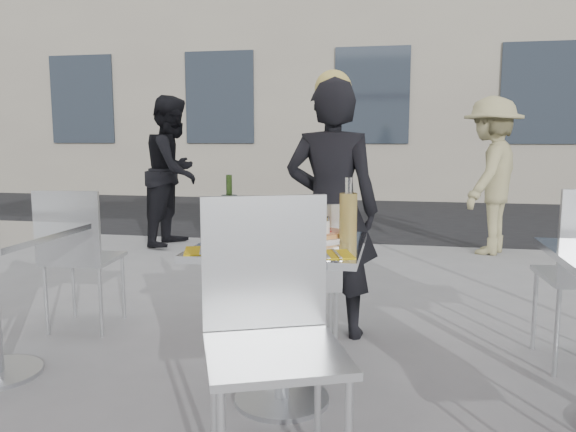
% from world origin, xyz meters
% --- Properties ---
extents(ground, '(80.00, 80.00, 0.00)m').
position_xyz_m(ground, '(0.00, 0.00, 0.00)').
color(ground, slate).
extents(street_asphalt, '(24.00, 5.00, 0.00)m').
position_xyz_m(street_asphalt, '(0.00, 6.50, 0.00)').
color(street_asphalt, black).
rests_on(street_asphalt, ground).
extents(main_table, '(0.72, 0.72, 0.75)m').
position_xyz_m(main_table, '(0.00, 0.00, 0.54)').
color(main_table, '#B7BABF').
rests_on(main_table, ground).
extents(chair_far, '(0.48, 0.48, 0.88)m').
position_xyz_m(chair_far, '(0.02, 0.44, 0.52)').
color(chair_far, silver).
rests_on(chair_far, ground).
extents(chair_near, '(0.60, 0.61, 1.01)m').
position_xyz_m(chair_near, '(0.08, -0.57, 0.60)').
color(chair_near, silver).
rests_on(chair_near, ground).
extents(side_chair_lfar, '(0.45, 0.46, 0.90)m').
position_xyz_m(side_chair_lfar, '(-1.44, 0.69, 0.53)').
color(side_chair_lfar, silver).
rests_on(side_chair_lfar, ground).
extents(woman_diner, '(0.59, 0.41, 1.56)m').
position_xyz_m(woman_diner, '(0.12, 0.95, 0.78)').
color(woman_diner, black).
rests_on(woman_diner, ground).
extents(pedestrian_a, '(0.68, 0.85, 1.68)m').
position_xyz_m(pedestrian_a, '(-1.98, 3.56, 0.84)').
color(pedestrian_a, black).
rests_on(pedestrian_a, ground).
extents(pedestrian_b, '(0.99, 1.21, 1.64)m').
position_xyz_m(pedestrian_b, '(1.46, 3.74, 0.82)').
color(pedestrian_b, '#958D60').
rests_on(pedestrian_b, ground).
extents(pizza_near, '(0.30, 0.30, 0.02)m').
position_xyz_m(pizza_near, '(0.06, -0.16, 0.76)').
color(pizza_near, tan).
rests_on(pizza_near, main_table).
extents(pizza_far, '(0.34, 0.34, 0.03)m').
position_xyz_m(pizza_far, '(0.11, 0.16, 0.77)').
color(pizza_far, white).
rests_on(pizza_far, main_table).
extents(salad_plate, '(0.22, 0.22, 0.09)m').
position_xyz_m(salad_plate, '(0.05, 0.06, 0.79)').
color(salad_plate, white).
rests_on(salad_plate, main_table).
extents(wine_bottle, '(0.07, 0.07, 0.29)m').
position_xyz_m(wine_bottle, '(-0.27, 0.08, 0.86)').
color(wine_bottle, '#365720').
rests_on(wine_bottle, main_table).
extents(carafe, '(0.08, 0.08, 0.29)m').
position_xyz_m(carafe, '(0.29, 0.09, 0.87)').
color(carafe, '#DEC15E').
rests_on(carafe, main_table).
extents(sugar_shaker, '(0.06, 0.06, 0.11)m').
position_xyz_m(sugar_shaker, '(0.17, 0.10, 0.80)').
color(sugar_shaker, white).
rests_on(sugar_shaker, main_table).
extents(wineglass_white_a, '(0.07, 0.07, 0.16)m').
position_xyz_m(wineglass_white_a, '(-0.06, 0.09, 0.86)').
color(wineglass_white_a, white).
rests_on(wineglass_white_a, main_table).
extents(wineglass_white_b, '(0.07, 0.07, 0.16)m').
position_xyz_m(wineglass_white_b, '(-0.02, 0.14, 0.86)').
color(wineglass_white_b, white).
rests_on(wineglass_white_b, main_table).
extents(wineglass_red_a, '(0.07, 0.07, 0.16)m').
position_xyz_m(wineglass_red_a, '(0.02, 0.01, 0.86)').
color(wineglass_red_a, white).
rests_on(wineglass_red_a, main_table).
extents(wineglass_red_b, '(0.07, 0.07, 0.16)m').
position_xyz_m(wineglass_red_b, '(0.09, 0.02, 0.86)').
color(wineglass_red_b, white).
rests_on(wineglass_red_b, main_table).
extents(napkin_left, '(0.23, 0.23, 0.01)m').
position_xyz_m(napkin_left, '(-0.27, -0.24, 0.75)').
color(napkin_left, gold).
rests_on(napkin_left, main_table).
extents(napkin_right, '(0.22, 0.22, 0.01)m').
position_xyz_m(napkin_right, '(0.24, -0.22, 0.75)').
color(napkin_right, gold).
rests_on(napkin_right, main_table).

